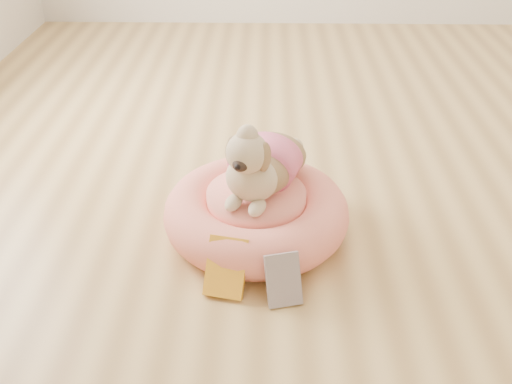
{
  "coord_description": "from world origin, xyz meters",
  "views": [
    {
      "loc": [
        -0.26,
        -2.17,
        1.3
      ],
      "look_at": [
        -0.3,
        -0.48,
        0.21
      ],
      "focal_mm": 40.0,
      "sensor_mm": 36.0,
      "label": 1
    }
  ],
  "objects_px": {
    "book_white": "(283,280)",
    "book_yellow": "(226,267)",
    "pet_bed": "(256,212)",
    "dog": "(261,151)"
  },
  "relations": [
    {
      "from": "pet_bed",
      "to": "book_white",
      "type": "distance_m",
      "value": 0.38
    },
    {
      "from": "book_yellow",
      "to": "book_white",
      "type": "distance_m",
      "value": 0.19
    },
    {
      "from": "book_white",
      "to": "book_yellow",
      "type": "bearing_deg",
      "value": 151.34
    },
    {
      "from": "pet_bed",
      "to": "dog",
      "type": "bearing_deg",
      "value": 45.68
    },
    {
      "from": "dog",
      "to": "book_yellow",
      "type": "relative_size",
      "value": 2.22
    },
    {
      "from": "pet_bed",
      "to": "book_white",
      "type": "bearing_deg",
      "value": -75.59
    },
    {
      "from": "pet_bed",
      "to": "book_yellow",
      "type": "bearing_deg",
      "value": -106.11
    },
    {
      "from": "book_white",
      "to": "dog",
      "type": "bearing_deg",
      "value": 87.81
    },
    {
      "from": "book_yellow",
      "to": "book_white",
      "type": "height_order",
      "value": "book_yellow"
    },
    {
      "from": "dog",
      "to": "book_white",
      "type": "relative_size",
      "value": 2.55
    }
  ]
}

